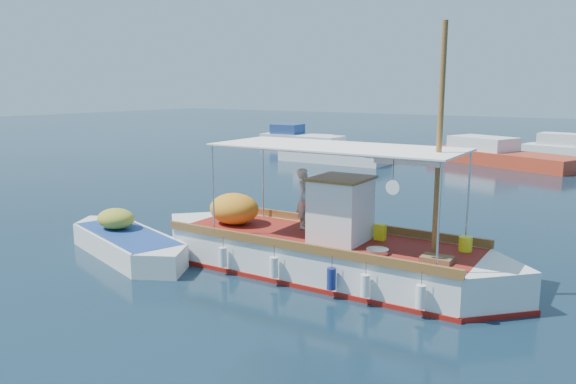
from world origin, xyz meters
The scene contains 7 objects.
ground centered at (0.00, 0.00, 0.00)m, with size 160.00×160.00×0.00m, color black.
fishing_caique centered at (0.72, -0.42, 0.54)m, with size 10.21×3.07×6.23m.
dinghy centered at (-4.61, -2.10, 0.29)m, with size 5.43×2.71×1.38m.
bg_boat_nw centered at (-9.61, 18.35, 0.49)m, with size 6.87×2.50×1.80m.
bg_boat_n centered at (-0.64, 23.12, 0.49)m, with size 9.69×6.04×1.80m.
bg_boat_far_w centered at (-17.78, 26.69, 0.49)m, with size 5.97×2.78×1.80m.
bg_boat_far_n centered at (2.63, 28.93, 0.49)m, with size 6.47×2.90×1.80m.
Camera 1 is at (7.67, -12.23, 4.66)m, focal length 35.00 mm.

